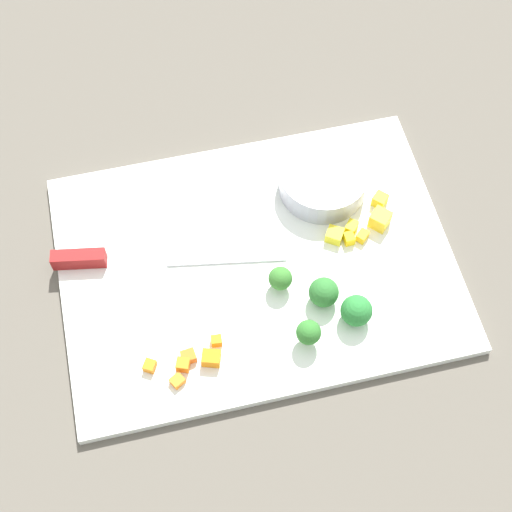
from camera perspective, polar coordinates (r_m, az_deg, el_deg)
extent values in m
plane|color=#5A554B|center=(0.91, 0.00, -0.67)|extent=(4.00, 4.00, 0.00)
cube|color=white|center=(0.91, 0.00, -0.49)|extent=(0.46, 0.34, 0.01)
cylinder|color=#B3B3C5|center=(0.94, 5.01, 5.67)|extent=(0.11, 0.11, 0.03)
cube|color=silver|center=(0.90, -2.21, 0.05)|extent=(0.14, 0.05, 0.00)
cube|color=maroon|center=(0.91, -13.06, -0.21)|extent=(0.06, 0.03, 0.02)
cube|color=orange|center=(0.85, -5.04, -7.47)|extent=(0.02, 0.02, 0.01)
cube|color=orange|center=(0.84, -3.35, -7.61)|extent=(0.02, 0.02, 0.02)
cube|color=orange|center=(0.85, -2.96, -6.33)|extent=(0.01, 0.01, 0.01)
cube|color=orange|center=(0.85, -7.92, -8.11)|extent=(0.02, 0.02, 0.01)
cube|color=orange|center=(0.84, -5.87, -9.23)|extent=(0.02, 0.02, 0.01)
cube|color=orange|center=(0.84, -5.45, -8.08)|extent=(0.02, 0.02, 0.01)
cube|color=yellow|center=(0.95, 9.21, 4.13)|extent=(0.02, 0.02, 0.02)
cube|color=yellow|center=(0.92, 5.87, 1.55)|extent=(0.03, 0.03, 0.01)
cube|color=yellow|center=(0.93, 9.22, 2.70)|extent=(0.03, 0.03, 0.02)
cube|color=yellow|center=(0.92, 7.84, 1.72)|extent=(0.02, 0.02, 0.01)
cube|color=yellow|center=(0.91, 6.98, 1.16)|extent=(0.01, 0.01, 0.01)
cube|color=yellow|center=(0.92, 7.13, 2.15)|extent=(0.02, 0.02, 0.01)
cylinder|color=#8FBC5F|center=(0.87, 7.38, -4.46)|extent=(0.01, 0.01, 0.01)
sphere|color=#297C34|center=(0.86, 7.49, -4.06)|extent=(0.04, 0.04, 0.04)
cylinder|color=#8EAF6C|center=(0.85, 3.88, -6.11)|extent=(0.01, 0.01, 0.02)
sphere|color=#31752C|center=(0.84, 3.94, -5.70)|extent=(0.03, 0.03, 0.03)
cylinder|color=#8FBA65|center=(0.88, 5.00, -3.12)|extent=(0.01, 0.01, 0.01)
sphere|color=#2D712F|center=(0.87, 5.07, -2.71)|extent=(0.03, 0.03, 0.03)
cylinder|color=#85AE64|center=(0.88, 1.80, -2.08)|extent=(0.01, 0.01, 0.01)
sphere|color=#37782D|center=(0.87, 1.83, -1.68)|extent=(0.03, 0.03, 0.03)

